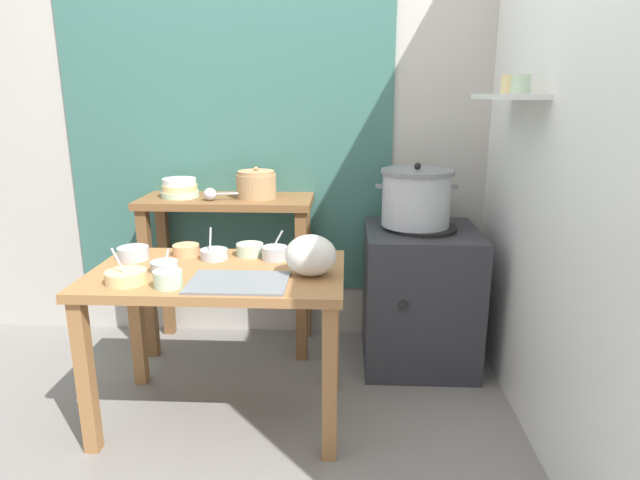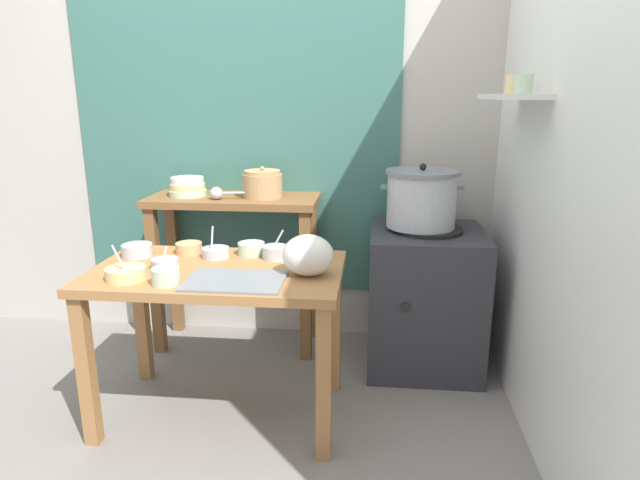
{
  "view_description": "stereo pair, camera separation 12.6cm",
  "coord_description": "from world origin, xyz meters",
  "px_view_note": "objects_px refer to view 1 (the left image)",
  "views": [
    {
      "loc": [
        0.54,
        -2.12,
        1.46
      ],
      "look_at": [
        0.42,
        0.25,
        0.82
      ],
      "focal_mm": 30.39,
      "sensor_mm": 36.0,
      "label": 1
    },
    {
      "loc": [
        0.66,
        -2.11,
        1.46
      ],
      "look_at": [
        0.42,
        0.25,
        0.82
      ],
      "focal_mm": 30.39,
      "sensor_mm": 36.0,
      "label": 2
    }
  ],
  "objects_px": {
    "prep_bowl_8": "(168,278)",
    "plastic_bag": "(311,255)",
    "prep_table": "(219,294)",
    "steamer_pot": "(416,197)",
    "prep_bowl_4": "(250,249)",
    "prep_bowl_0": "(133,253)",
    "back_shelf_table": "(228,236)",
    "prep_bowl_6": "(305,250)",
    "stove_block": "(419,296)",
    "bowl_stack_enamel": "(180,188)",
    "serving_tray": "(238,282)",
    "ladle": "(213,194)",
    "prep_bowl_7": "(275,252)",
    "clay_pot": "(256,185)",
    "prep_bowl_3": "(164,266)",
    "prep_bowl_1": "(126,276)",
    "prep_bowl_2": "(186,249)",
    "prep_bowl_5": "(214,254)"
  },
  "relations": [
    {
      "from": "steamer_pot",
      "to": "serving_tray",
      "type": "distance_m",
      "value": 1.15
    },
    {
      "from": "steamer_pot",
      "to": "prep_bowl_2",
      "type": "bearing_deg",
      "value": -159.94
    },
    {
      "from": "ladle",
      "to": "prep_bowl_4",
      "type": "height_order",
      "value": "ladle"
    },
    {
      "from": "plastic_bag",
      "to": "prep_bowl_3",
      "type": "height_order",
      "value": "plastic_bag"
    },
    {
      "from": "ladle",
      "to": "prep_bowl_4",
      "type": "xyz_separation_m",
      "value": [
        0.27,
        -0.43,
        -0.18
      ]
    },
    {
      "from": "steamer_pot",
      "to": "ladle",
      "type": "bearing_deg",
      "value": 178.79
    },
    {
      "from": "serving_tray",
      "to": "steamer_pot",
      "type": "bearing_deg",
      "value": 44.71
    },
    {
      "from": "serving_tray",
      "to": "ladle",
      "type": "bearing_deg",
      "value": 109.73
    },
    {
      "from": "prep_bowl_5",
      "to": "back_shelf_table",
      "type": "bearing_deg",
      "value": 96.11
    },
    {
      "from": "serving_tray",
      "to": "prep_bowl_2",
      "type": "xyz_separation_m",
      "value": [
        -0.32,
        0.38,
        0.02
      ]
    },
    {
      "from": "prep_bowl_5",
      "to": "prep_bowl_6",
      "type": "xyz_separation_m",
      "value": [
        0.42,
        0.05,
        0.01
      ]
    },
    {
      "from": "steamer_pot",
      "to": "prep_bowl_1",
      "type": "relative_size",
      "value": 2.61
    },
    {
      "from": "prep_bowl_8",
      "to": "plastic_bag",
      "type": "bearing_deg",
      "value": 17.05
    },
    {
      "from": "clay_pot",
      "to": "prep_bowl_7",
      "type": "xyz_separation_m",
      "value": [
        0.17,
        -0.57,
        -0.22
      ]
    },
    {
      "from": "prep_table",
      "to": "ladle",
      "type": "relative_size",
      "value": 3.7
    },
    {
      "from": "prep_table",
      "to": "back_shelf_table",
      "type": "distance_m",
      "value": 0.75
    },
    {
      "from": "prep_bowl_3",
      "to": "prep_bowl_1",
      "type": "bearing_deg",
      "value": -124.52
    },
    {
      "from": "clay_pot",
      "to": "bowl_stack_enamel",
      "type": "xyz_separation_m",
      "value": [
        -0.43,
        0.0,
        -0.02
      ]
    },
    {
      "from": "prep_bowl_6",
      "to": "prep_bowl_8",
      "type": "bearing_deg",
      "value": -139.68
    },
    {
      "from": "stove_block",
      "to": "prep_bowl_0",
      "type": "height_order",
      "value": "stove_block"
    },
    {
      "from": "prep_bowl_4",
      "to": "plastic_bag",
      "type": "bearing_deg",
      "value": -41.83
    },
    {
      "from": "back_shelf_table",
      "to": "prep_bowl_7",
      "type": "height_order",
      "value": "back_shelf_table"
    },
    {
      "from": "stove_block",
      "to": "steamer_pot",
      "type": "distance_m",
      "value": 0.55
    },
    {
      "from": "plastic_bag",
      "to": "prep_bowl_4",
      "type": "height_order",
      "value": "plastic_bag"
    },
    {
      "from": "clay_pot",
      "to": "serving_tray",
      "type": "bearing_deg",
      "value": -85.81
    },
    {
      "from": "prep_table",
      "to": "plastic_bag",
      "type": "bearing_deg",
      "value": -7.57
    },
    {
      "from": "back_shelf_table",
      "to": "serving_tray",
      "type": "height_order",
      "value": "back_shelf_table"
    },
    {
      "from": "prep_bowl_6",
      "to": "bowl_stack_enamel",
      "type": "bearing_deg",
      "value": 144.38
    },
    {
      "from": "bowl_stack_enamel",
      "to": "prep_bowl_6",
      "type": "distance_m",
      "value": 0.93
    },
    {
      "from": "clay_pot",
      "to": "steamer_pot",
      "type": "bearing_deg",
      "value": -7.22
    },
    {
      "from": "prep_table",
      "to": "bowl_stack_enamel",
      "type": "bearing_deg",
      "value": 116.95
    },
    {
      "from": "serving_tray",
      "to": "prep_bowl_4",
      "type": "relative_size",
      "value": 3.14
    },
    {
      "from": "stove_block",
      "to": "back_shelf_table",
      "type": "bearing_deg",
      "value": 173.14
    },
    {
      "from": "prep_bowl_6",
      "to": "prep_bowl_7",
      "type": "distance_m",
      "value": 0.14
    },
    {
      "from": "steamer_pot",
      "to": "prep_bowl_0",
      "type": "xyz_separation_m",
      "value": [
        -1.35,
        -0.49,
        -0.18
      ]
    },
    {
      "from": "back_shelf_table",
      "to": "bowl_stack_enamel",
      "type": "distance_m",
      "value": 0.38
    },
    {
      "from": "prep_bowl_1",
      "to": "prep_bowl_8",
      "type": "xyz_separation_m",
      "value": [
        0.19,
        -0.04,
        0.01
      ]
    },
    {
      "from": "serving_tray",
      "to": "plastic_bag",
      "type": "distance_m",
      "value": 0.32
    },
    {
      "from": "prep_bowl_3",
      "to": "back_shelf_table",
      "type": "bearing_deg",
      "value": 81.73
    },
    {
      "from": "back_shelf_table",
      "to": "prep_bowl_3",
      "type": "distance_m",
      "value": 0.77
    },
    {
      "from": "prep_table",
      "to": "prep_bowl_0",
      "type": "distance_m",
      "value": 0.47
    },
    {
      "from": "stove_block",
      "to": "serving_tray",
      "type": "relative_size",
      "value": 1.95
    },
    {
      "from": "bowl_stack_enamel",
      "to": "prep_bowl_6",
      "type": "bearing_deg",
      "value": -35.62
    },
    {
      "from": "prep_bowl_0",
      "to": "prep_bowl_8",
      "type": "height_order",
      "value": "prep_bowl_8"
    },
    {
      "from": "plastic_bag",
      "to": "prep_bowl_6",
      "type": "xyz_separation_m",
      "value": [
        -0.05,
        0.26,
        -0.05
      ]
    },
    {
      "from": "prep_bowl_2",
      "to": "bowl_stack_enamel",
      "type": "bearing_deg",
      "value": 108.48
    },
    {
      "from": "prep_bowl_3",
      "to": "prep_bowl_5",
      "type": "xyz_separation_m",
      "value": [
        0.17,
        0.19,
        0.0
      ]
    },
    {
      "from": "bowl_stack_enamel",
      "to": "plastic_bag",
      "type": "bearing_deg",
      "value": -45.24
    },
    {
      "from": "clay_pot",
      "to": "prep_bowl_6",
      "type": "distance_m",
      "value": 0.65
    },
    {
      "from": "steamer_pot",
      "to": "prep_bowl_4",
      "type": "height_order",
      "value": "steamer_pot"
    }
  ]
}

